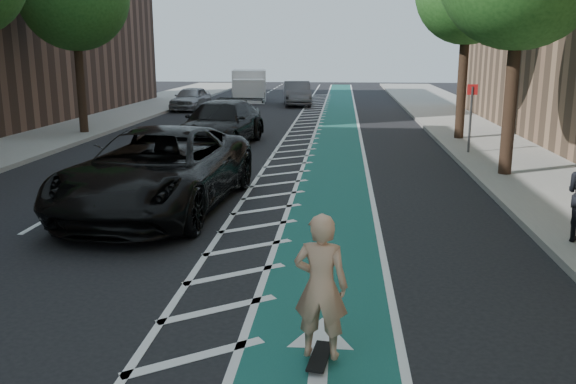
# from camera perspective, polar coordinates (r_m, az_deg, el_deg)

# --- Properties ---
(ground) EXTENTS (120.00, 120.00, 0.00)m
(ground) POSITION_cam_1_polar(r_m,az_deg,el_deg) (10.57, -13.06, -7.29)
(ground) COLOR black
(ground) RESTS_ON ground
(bike_lane) EXTENTS (2.00, 90.00, 0.01)m
(bike_lane) POSITION_cam_1_polar(r_m,az_deg,el_deg) (19.73, 4.39, 2.57)
(bike_lane) COLOR #165048
(bike_lane) RESTS_ON ground
(buffer_strip) EXTENTS (1.40, 90.00, 0.01)m
(buffer_strip) POSITION_cam_1_polar(r_m,az_deg,el_deg) (19.80, 0.05, 2.65)
(buffer_strip) COLOR silver
(buffer_strip) RESTS_ON ground
(sidewalk_right) EXTENTS (5.00, 90.00, 0.15)m
(sidewalk_right) POSITION_cam_1_polar(r_m,az_deg,el_deg) (20.69, 22.72, 2.27)
(sidewalk_right) COLOR gray
(sidewalk_right) RESTS_ON ground
(curb_right) EXTENTS (0.12, 90.00, 0.16)m
(curb_right) POSITION_cam_1_polar(r_m,az_deg,el_deg) (20.08, 16.04, 2.50)
(curb_right) COLOR gray
(curb_right) RESTS_ON ground
(curb_left) EXTENTS (0.12, 90.00, 0.16)m
(curb_left) POSITION_cam_1_polar(r_m,az_deg,el_deg) (22.23, -22.52, 3.00)
(curb_left) COLOR gray
(curb_left) RESTS_ON ground
(sign_post) EXTENTS (0.35, 0.08, 2.47)m
(sign_post) POSITION_cam_1_polar(r_m,az_deg,el_deg) (21.95, 16.71, 6.69)
(sign_post) COLOR #4C4C4C
(sign_post) RESTS_ON ground
(skateboard) EXTENTS (0.30, 0.76, 0.10)m
(skateboard) POSITION_cam_1_polar(r_m,az_deg,el_deg) (7.51, 3.01, -15.12)
(skateboard) COLOR black
(skateboard) RESTS_ON ground
(skateboarder) EXTENTS (0.69, 0.50, 1.75)m
(skateboarder) POSITION_cam_1_polar(r_m,az_deg,el_deg) (7.13, 3.09, -8.80)
(skateboarder) COLOR tan
(skateboarder) RESTS_ON skateboard
(suv_near) EXTENTS (3.60, 6.96, 1.87)m
(suv_near) POSITION_cam_1_polar(r_m,az_deg,el_deg) (14.28, -12.04, 2.02)
(suv_near) COLOR black
(suv_near) RESTS_ON ground
(suv_far) EXTENTS (3.08, 6.07, 1.69)m
(suv_far) POSITION_cam_1_polar(r_m,az_deg,el_deg) (23.62, -6.35, 6.36)
(suv_far) COLOR black
(suv_far) RESTS_ON ground
(car_silver) EXTENTS (1.99, 4.27, 1.42)m
(car_silver) POSITION_cam_1_polar(r_m,az_deg,el_deg) (37.91, -9.08, 8.64)
(car_silver) COLOR #97989C
(car_silver) RESTS_ON ground
(car_grey) EXTENTS (2.26, 4.93, 1.57)m
(car_grey) POSITION_cam_1_polar(r_m,az_deg,el_deg) (40.66, 0.86, 9.21)
(car_grey) COLOR #535257
(car_grey) RESTS_ON ground
(box_truck) EXTENTS (2.95, 5.43, 2.16)m
(box_truck) POSITION_cam_1_polar(r_m,az_deg,el_deg) (44.37, -3.65, 9.80)
(box_truck) COLOR white
(box_truck) RESTS_ON ground
(barrel_a) EXTENTS (0.61, 0.61, 0.83)m
(barrel_a) POSITION_cam_1_polar(r_m,az_deg,el_deg) (17.04, -13.53, 1.87)
(barrel_a) COLOR #DC4D0B
(barrel_a) RESTS_ON ground
(barrel_b) EXTENTS (0.68, 0.68, 0.93)m
(barrel_b) POSITION_cam_1_polar(r_m,az_deg,el_deg) (19.80, -9.66, 3.74)
(barrel_b) COLOR #E6480C
(barrel_b) RESTS_ON ground
(barrel_c) EXTENTS (0.60, 0.60, 0.82)m
(barrel_c) POSITION_cam_1_polar(r_m,az_deg,el_deg) (25.32, -7.79, 5.73)
(barrel_c) COLOR #D7530B
(barrel_c) RESTS_ON ground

